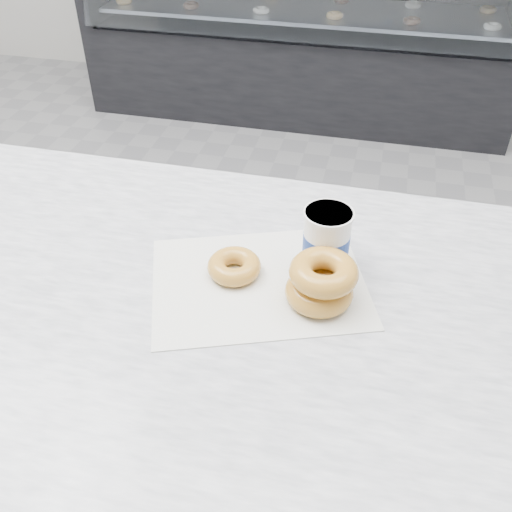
{
  "coord_description": "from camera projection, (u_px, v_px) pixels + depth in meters",
  "views": [
    {
      "loc": [
        0.52,
        -1.22,
        1.51
      ],
      "look_at": [
        0.36,
        -0.54,
        0.95
      ],
      "focal_mm": 40.0,
      "sensor_mm": 36.0,
      "label": 1
    }
  ],
  "objects": [
    {
      "name": "wax_paper",
      "position": [
        259.0,
        282.0,
        0.92
      ],
      "size": [
        0.41,
        0.36,
        0.0
      ],
      "primitive_type": "cube",
      "rotation": [
        0.0,
        0.0,
        0.36
      ],
      "color": "silver",
      "rests_on": "counter"
    },
    {
      "name": "ground",
      "position": [
        190.0,
        359.0,
        1.97
      ],
      "size": [
        5.0,
        5.0,
        0.0
      ],
      "primitive_type": "plane",
      "color": "gray",
      "rests_on": "ground"
    },
    {
      "name": "donut_stack",
      "position": [
        321.0,
        282.0,
        0.86
      ],
      "size": [
        0.15,
        0.15,
        0.07
      ],
      "color": "gold",
      "rests_on": "wax_paper"
    },
    {
      "name": "donut_single",
      "position": [
        234.0,
        266.0,
        0.93
      ],
      "size": [
        0.11,
        0.11,
        0.03
      ],
      "primitive_type": "torus",
      "rotation": [
        0.0,
        0.0,
        -0.32
      ],
      "color": "gold",
      "rests_on": "wax_paper"
    },
    {
      "name": "coffee_cup",
      "position": [
        326.0,
        239.0,
        0.92
      ],
      "size": [
        0.08,
        0.08,
        0.11
      ],
      "rotation": [
        0.0,
        0.0,
        0.02
      ],
      "color": "white",
      "rests_on": "counter"
    },
    {
      "name": "counter",
      "position": [
        87.0,
        428.0,
        1.23
      ],
      "size": [
        3.06,
        0.76,
        0.9
      ],
      "color": "#333335",
      "rests_on": "ground"
    },
    {
      "name": "display_case",
      "position": [
        302.0,
        25.0,
        3.26
      ],
      "size": [
        2.4,
        0.74,
        1.25
      ],
      "color": "black",
      "rests_on": "ground"
    }
  ]
}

